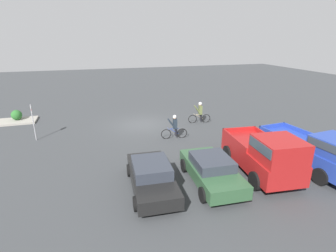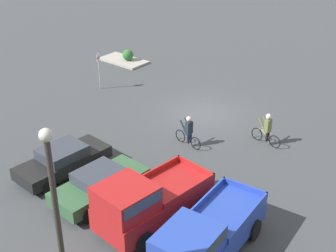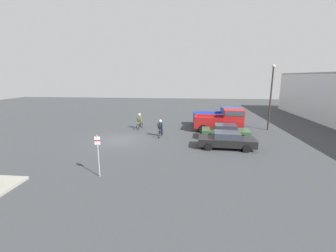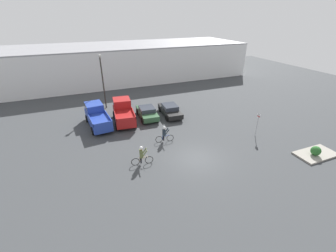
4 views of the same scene
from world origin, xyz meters
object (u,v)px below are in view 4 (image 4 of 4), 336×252
Objects in this scene: cyclist_0 at (164,134)px; shrub at (316,151)px; pickup_truck_1 at (123,111)px; sedan_0 at (147,112)px; lamppost at (102,78)px; pickup_truck_0 at (97,115)px; sedan_1 at (170,110)px; cyclist_1 at (142,155)px; fire_lane_sign at (258,122)px.

cyclist_0 is 2.18× the size of shrub.
pickup_truck_1 is 2.81m from sedan_0.
lamppost is at bearing 104.75° from pickup_truck_1.
pickup_truck_0 is 3.09× the size of cyclist_0.
pickup_truck_0 reaches higher than cyclist_0.
cyclist_1 reaches higher than sedan_1.
cyclist_0 is (5.49, -6.34, -0.27)m from pickup_truck_0.
cyclist_0 is at bearing -117.47° from sedan_1.
fire_lane_sign reaches higher than pickup_truck_0.
pickup_truck_1 is 2.78× the size of cyclist_1.
fire_lane_sign is at bearing -46.14° from lamppost.
lamppost reaches higher than sedan_0.
lamppost is at bearing 93.65° from cyclist_1.
fire_lane_sign is (8.84, -8.33, 0.79)m from sedan_0.
sedan_1 is at bearing -6.35° from sedan_0.
cyclist_0 is at bearing -70.66° from lamppost.
cyclist_1 is 12.03m from fire_lane_sign.
lamppost is (1.59, 4.74, 2.88)m from pickup_truck_0.
fire_lane_sign is 18.76m from lamppost.
cyclist_1 is at bearing -125.48° from sedan_1.
cyclist_0 is (2.60, -6.17, -0.37)m from pickup_truck_1.
cyclist_1 is at bearing -74.69° from pickup_truck_0.
sedan_0 is 0.96× the size of sedan_1.
sedan_0 is 17.19m from shrub.
fire_lane_sign reaches higher than cyclist_0.
sedan_0 is 12.17m from fire_lane_sign.
sedan_0 is 2.39× the size of cyclist_1.
cyclist_0 is 0.26× the size of lamppost.
shrub is at bearing -32.99° from cyclist_0.
sedan_1 is 6.41m from cyclist_0.
shrub is (14.15, -4.54, -0.32)m from cyclist_1.
sedan_0 is at bearing -3.54° from pickup_truck_1.
sedan_1 is (2.80, -0.31, -0.02)m from sedan_0.
cyclist_1 is 14.14m from lamppost.
sedan_1 is 2.50× the size of cyclist_1.
shrub is (10.98, -13.23, -0.13)m from sedan_0.
cyclist_0 is at bearing 165.50° from fire_lane_sign.
pickup_truck_0 is 16.88m from fire_lane_sign.
fire_lane_sign is at bearing -14.50° from cyclist_0.
pickup_truck_0 is at bearing 149.10° from fire_lane_sign.
cyclist_0 is 12.16m from lamppost.
cyclist_1 is at bearing -110.05° from sedan_0.
pickup_truck_0 reaches higher than shrub.
pickup_truck_0 is 2.89m from pickup_truck_1.
pickup_truck_1 is (2.89, -0.17, 0.10)m from pickup_truck_0.
lamppost is at bearing 141.77° from sedan_1.
lamppost reaches higher than sedan_1.
sedan_1 is (5.55, -0.48, -0.54)m from pickup_truck_1.
lamppost is (-0.88, 13.77, 3.10)m from cyclist_1.
sedan_0 is at bearing 136.70° from fire_lane_sign.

